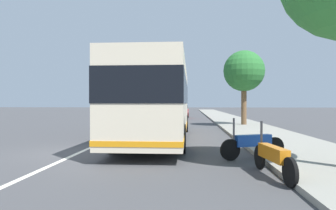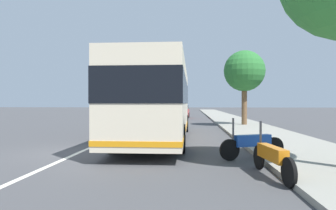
{
  "view_description": "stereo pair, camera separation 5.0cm",
  "coord_description": "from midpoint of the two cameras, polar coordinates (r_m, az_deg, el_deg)",
  "views": [
    {
      "loc": [
        -10.36,
        -3.83,
        1.72
      ],
      "look_at": [
        4.53,
        -2.76,
        1.63
      ],
      "focal_mm": 32.9,
      "sensor_mm": 36.0,
      "label": 1
    },
    {
      "loc": [
        -10.35,
        -3.88,
        1.72
      ],
      "look_at": [
        4.53,
        -2.76,
        1.63
      ],
      "focal_mm": 32.9,
      "sensor_mm": 36.0,
      "label": 2
    }
  ],
  "objects": [
    {
      "name": "motorcycle_angled",
      "position": [
        9.86,
        15.51,
        -6.89
      ],
      "size": [
        0.96,
        2.1,
        1.27
      ],
      "rotation": [
        0.0,
        0.0,
        1.98
      ],
      "color": "black",
      "rests_on": "ground"
    },
    {
      "name": "roadside_tree_mid_block",
      "position": [
        23.47,
        14.02,
        6.05
      ],
      "size": [
        3.01,
        3.01,
        5.6
      ],
      "color": "brown",
      "rests_on": "ground"
    },
    {
      "name": "car_side_street",
      "position": [
        34.9,
        2.49,
        -1.28
      ],
      "size": [
        4.46,
        1.88,
        1.48
      ],
      "rotation": [
        0.0,
        0.0,
        -0.03
      ],
      "color": "red",
      "rests_on": "ground"
    },
    {
      "name": "coach_bus",
      "position": [
        14.5,
        -1.59,
        1.04
      ],
      "size": [
        12.37,
        2.67,
        3.37
      ],
      "rotation": [
        0.0,
        0.0,
        -0.0
      ],
      "color": "beige",
      "rests_on": "ground"
    },
    {
      "name": "lane_divider_line",
      "position": [
        20.79,
        -6.4,
        -4.37
      ],
      "size": [
        110.0,
        0.16,
        0.01
      ],
      "primitive_type": "cube",
      "color": "silver",
      "rests_on": "ground"
    },
    {
      "name": "ground_plane",
      "position": [
        11.18,
        -16.09,
        -8.5
      ],
      "size": [
        220.0,
        220.0,
        0.0
      ],
      "primitive_type": "plane",
      "color": "#424244"
    },
    {
      "name": "car_oncoming",
      "position": [
        56.45,
        -2.8,
        -0.65
      ],
      "size": [
        4.71,
        1.97,
        1.5
      ],
      "rotation": [
        0.0,
        0.0,
        3.13
      ],
      "color": "silver",
      "rests_on": "ground"
    },
    {
      "name": "car_behind_bus",
      "position": [
        53.01,
        2.61,
        -0.77
      ],
      "size": [
        4.64,
        2.09,
        1.41
      ],
      "rotation": [
        0.0,
        0.0,
        -0.05
      ],
      "color": "silver",
      "rests_on": "ground"
    },
    {
      "name": "sidewalk_curb",
      "position": [
        20.78,
        15.03,
        -4.2
      ],
      "size": [
        110.0,
        3.6,
        0.14
      ],
      "primitive_type": "cube",
      "color": "gray",
      "rests_on": "ground"
    },
    {
      "name": "car_ahead_same_lane",
      "position": [
        41.29,
        -4.12,
        -1.06
      ],
      "size": [
        4.04,
        2.09,
        1.43
      ],
      "rotation": [
        0.0,
        0.0,
        3.08
      ],
      "color": "silver",
      "rests_on": "ground"
    },
    {
      "name": "motorcycle_mid_row",
      "position": [
        7.65,
        18.86,
        -9.07
      ],
      "size": [
        2.37,
        0.41,
        1.26
      ],
      "rotation": [
        0.0,
        0.0,
        0.13
      ],
      "color": "black",
      "rests_on": "ground"
    }
  ]
}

